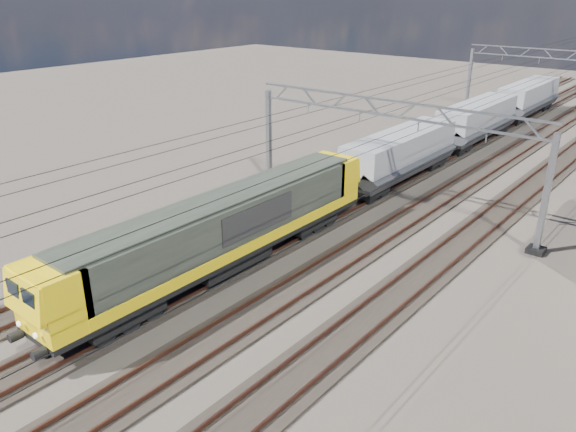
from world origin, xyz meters
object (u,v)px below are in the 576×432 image
Objects in this scene: locomotive at (225,228)px; hopper_wagon_lead at (400,153)px; catenary_gantry_far at (555,80)px; hopper_wagon_mid at (477,119)px; catenary_gantry_mid at (386,152)px; hopper_wagon_third at (528,96)px.

locomotive is 1.62× the size of hopper_wagon_lead.
catenary_gantry_far reaches higher than hopper_wagon_mid.
hopper_wagon_lead is 1.00× the size of hopper_wagon_mid.
catenary_gantry_mid is at bearing 80.49° from locomotive.
catenary_gantry_far is 1.53× the size of hopper_wagon_lead.
hopper_wagon_lead is at bearing -90.00° from hopper_wagon_third.
hopper_wagon_mid is (-2.00, -16.04, -1.67)m from catenary_gantry_far.
hopper_wagon_mid is 14.20m from hopper_wagon_third.
hopper_wagon_mid is (-0.00, 31.90, -0.09)m from locomotive.
hopper_wagon_lead is at bearing 90.00° from locomotive.
hopper_wagon_mid is at bearing 90.00° from hopper_wagon_lead.
hopper_wagon_mid is at bearing 90.00° from locomotive.
hopper_wagon_third is at bearing 90.00° from locomotive.
hopper_wagon_lead is at bearing -90.00° from hopper_wagon_mid.
hopper_wagon_third is at bearing 93.35° from catenary_gantry_mid.
hopper_wagon_lead is 1.00× the size of hopper_wagon_third.
catenary_gantry_mid is 12.20m from locomotive.
catenary_gantry_far is (0.00, 36.00, 0.00)m from catenary_gantry_mid.
catenary_gantry_mid reaches higher than hopper_wagon_lead.
locomotive reaches higher than hopper_wagon_third.
hopper_wagon_lead and hopper_wagon_mid have the same top height.
locomotive reaches higher than hopper_wagon_lead.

